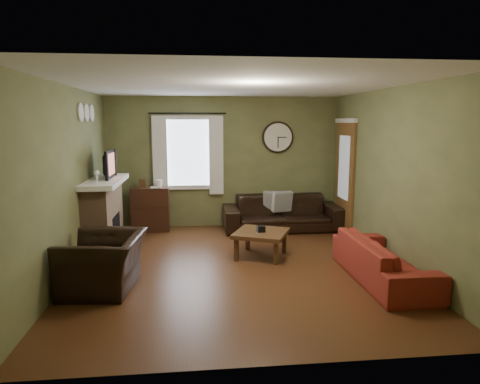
{
  "coord_description": "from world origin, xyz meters",
  "views": [
    {
      "loc": [
        -0.59,
        -5.98,
        2.1
      ],
      "look_at": [
        0.1,
        0.4,
        1.05
      ],
      "focal_mm": 32.0,
      "sensor_mm": 36.0,
      "label": 1
    }
  ],
  "objects": [
    {
      "name": "floor",
      "position": [
        0.0,
        0.0,
        0.0
      ],
      "size": [
        4.6,
        5.2,
        0.0
      ],
      "primitive_type": "cube",
      "color": "#4B2914",
      "rests_on": "ground"
    },
    {
      "name": "ceiling",
      "position": [
        0.0,
        0.0,
        2.6
      ],
      "size": [
        4.6,
        5.2,
        0.0
      ],
      "primitive_type": "cube",
      "color": "white",
      "rests_on": "ground"
    },
    {
      "name": "wall_left",
      "position": [
        -2.3,
        0.0,
        1.3
      ],
      "size": [
        0.0,
        5.2,
        2.6
      ],
      "primitive_type": "cube",
      "color": "olive",
      "rests_on": "ground"
    },
    {
      "name": "wall_right",
      "position": [
        2.3,
        0.0,
        1.3
      ],
      "size": [
        0.0,
        5.2,
        2.6
      ],
      "primitive_type": "cube",
      "color": "olive",
      "rests_on": "ground"
    },
    {
      "name": "wall_back",
      "position": [
        0.0,
        2.6,
        1.3
      ],
      "size": [
        4.6,
        0.0,
        2.6
      ],
      "primitive_type": "cube",
      "color": "olive",
      "rests_on": "ground"
    },
    {
      "name": "wall_front",
      "position": [
        0.0,
        -2.6,
        1.3
      ],
      "size": [
        4.6,
        0.0,
        2.6
      ],
      "primitive_type": "cube",
      "color": "olive",
      "rests_on": "ground"
    },
    {
      "name": "fireplace",
      "position": [
        -2.1,
        1.15,
        0.55
      ],
      "size": [
        0.4,
        1.4,
        1.1
      ],
      "primitive_type": "cube",
      "color": "tan",
      "rests_on": "floor"
    },
    {
      "name": "firebox",
      "position": [
        -1.91,
        1.15,
        0.3
      ],
      "size": [
        0.04,
        0.6,
        0.55
      ],
      "primitive_type": "cube",
      "color": "black",
      "rests_on": "fireplace"
    },
    {
      "name": "mantel",
      "position": [
        -2.07,
        1.15,
        1.14
      ],
      "size": [
        0.58,
        1.6,
        0.08
      ],
      "primitive_type": "cube",
      "color": "white",
      "rests_on": "fireplace"
    },
    {
      "name": "tv",
      "position": [
        -2.05,
        1.3,
        1.35
      ],
      "size": [
        0.08,
        0.6,
        0.35
      ],
      "primitive_type": "imported",
      "rotation": [
        0.0,
        0.0,
        1.57
      ],
      "color": "black",
      "rests_on": "mantel"
    },
    {
      "name": "tv_screen",
      "position": [
        -1.97,
        1.3,
        1.41
      ],
      "size": [
        0.02,
        0.62,
        0.36
      ],
      "primitive_type": "cube",
      "color": "#994C3F",
      "rests_on": "mantel"
    },
    {
      "name": "medallion_left",
      "position": [
        -2.28,
        0.8,
        2.25
      ],
      "size": [
        0.28,
        0.28,
        0.03
      ],
      "primitive_type": "cylinder",
      "color": "white",
      "rests_on": "wall_left"
    },
    {
      "name": "medallion_mid",
      "position": [
        -2.28,
        1.15,
        2.25
      ],
      "size": [
        0.28,
        0.28,
        0.03
      ],
      "primitive_type": "cylinder",
      "color": "white",
      "rests_on": "wall_left"
    },
    {
      "name": "medallion_right",
      "position": [
        -2.28,
        1.5,
        2.25
      ],
      "size": [
        0.28,
        0.28,
        0.03
      ],
      "primitive_type": "cylinder",
      "color": "white",
      "rests_on": "wall_left"
    },
    {
      "name": "window_pane",
      "position": [
        -0.7,
        2.58,
        1.5
      ],
      "size": [
        1.0,
        0.02,
        1.3
      ],
      "primitive_type": null,
      "color": "silver",
      "rests_on": "wall_back"
    },
    {
      "name": "curtain_rod",
      "position": [
        -0.7,
        2.48,
        2.27
      ],
      "size": [
        0.03,
        0.03,
        1.5
      ],
      "primitive_type": "cylinder",
      "color": "black",
      "rests_on": "wall_back"
    },
    {
      "name": "curtain_left",
      "position": [
        -1.25,
        2.48,
        1.45
      ],
      "size": [
        0.28,
        0.04,
        1.55
      ],
      "primitive_type": "cube",
      "color": "white",
      "rests_on": "wall_back"
    },
    {
      "name": "curtain_right",
      "position": [
        -0.15,
        2.48,
        1.45
      ],
      "size": [
        0.28,
        0.04,
        1.55
      ],
      "primitive_type": "cube",
      "color": "white",
      "rests_on": "wall_back"
    },
    {
      "name": "wall_clock",
      "position": [
        1.1,
        2.55,
        1.8
      ],
      "size": [
        0.64,
        0.06,
        0.64
      ],
      "primitive_type": null,
      "color": "white",
      "rests_on": "wall_back"
    },
    {
      "name": "door",
      "position": [
        2.27,
        1.85,
        1.05
      ],
      "size": [
        0.05,
        0.9,
        2.1
      ],
      "primitive_type": "cube",
      "color": "brown",
      "rests_on": "floor"
    },
    {
      "name": "bookshelf",
      "position": [
        -1.45,
        2.27,
        0.43
      ],
      "size": [
        0.72,
        0.31,
        0.86
      ],
      "primitive_type": null,
      "color": "#321B11",
      "rests_on": "floor"
    },
    {
      "name": "book",
      "position": [
        -1.42,
        2.21,
        0.96
      ],
      "size": [
        0.15,
        0.21,
        0.02
      ],
      "primitive_type": "imported",
      "rotation": [
        0.0,
        0.0,
        0.01
      ],
      "color": "#4A2F1A",
      "rests_on": "bookshelf"
    },
    {
      "name": "sofa_brown",
      "position": [
        1.13,
        2.13,
        0.34
      ],
      "size": [
        2.31,
        0.9,
        0.67
      ],
      "primitive_type": "imported",
      "color": "black",
      "rests_on": "floor"
    },
    {
      "name": "pillow_left",
      "position": [
        0.96,
        2.26,
        0.55
      ],
      "size": [
        0.4,
        0.21,
        0.38
      ],
      "primitive_type": "cube",
      "rotation": [
        0.0,
        0.0,
        -0.27
      ],
      "color": "gray",
      "rests_on": "sofa_brown"
    },
    {
      "name": "pillow_right",
      "position": [
        1.13,
        2.19,
        0.55
      ],
      "size": [
        0.41,
        0.22,
        0.39
      ],
      "primitive_type": "cube",
      "rotation": [
        0.0,
        0.0,
        0.27
      ],
      "color": "gray",
      "rests_on": "sofa_brown"
    },
    {
      "name": "sofa_red",
      "position": [
        1.9,
        -0.73,
        0.28
      ],
      "size": [
        0.75,
        1.93,
        0.56
      ],
      "primitive_type": "imported",
      "rotation": [
        0.0,
        0.0,
        1.57
      ],
      "color": "maroon",
      "rests_on": "floor"
    },
    {
      "name": "armchair",
      "position": [
        -1.75,
        -0.64,
        0.35
      ],
      "size": [
        1.04,
        1.16,
        0.69
      ],
      "primitive_type": "imported",
      "rotation": [
        0.0,
        0.0,
        -1.67
      ],
      "color": "black",
      "rests_on": "floor"
    },
    {
      "name": "coffee_table",
      "position": [
        0.44,
        0.45,
        0.21
      ],
      "size": [
        1.02,
        1.02,
        0.41
      ],
      "primitive_type": null,
      "rotation": [
        0.0,
        0.0,
        -0.41
      ],
      "color": "#4A2F1A",
      "rests_on": "floor"
    },
    {
      "name": "tissue_box",
      "position": [
        0.43,
        0.43,
        0.4
      ],
      "size": [
        0.13,
        0.13,
        0.09
      ],
      "primitive_type": "cube",
      "rotation": [
        0.0,
        0.0,
        0.12
      ],
      "color": "black",
      "rests_on": "coffee_table"
    },
    {
      "name": "wine_glass_a",
      "position": [
        -2.05,
        0.57,
        1.28
      ],
      "size": [
        0.07,
        0.07,
        0.19
      ],
      "primitive_type": null,
      "color": "white",
      "rests_on": "mantel"
    },
    {
      "name": "wine_glass_b",
      "position": [
        -2.05,
        0.64,
        1.28
      ],
      "size": [
        0.07,
        0.07,
        0.2
      ],
      "primitive_type": null,
      "color": "white",
      "rests_on": "mantel"
    }
  ]
}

